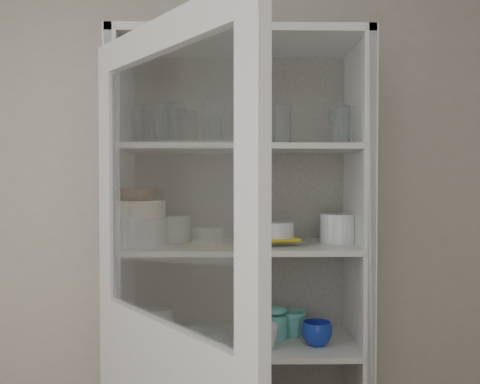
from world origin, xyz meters
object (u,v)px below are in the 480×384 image
at_px(grey_bowl_stack, 338,228).
at_px(measuring_cups, 192,339).
at_px(pantry_cabinet, 240,316).
at_px(terracotta_bowl, 137,194).
at_px(plate_stack_back, 167,228).
at_px(cream_bowl, 137,209).
at_px(mug_white, 265,336).
at_px(goblet_1, 241,126).
at_px(mug_blue, 317,333).
at_px(glass_platter, 277,242).
at_px(teal_jar, 276,324).
at_px(plate_stack_front, 138,232).
at_px(white_ramekin, 277,230).
at_px(goblet_2, 250,125).
at_px(goblet_0, 181,126).
at_px(mug_teal, 294,323).
at_px(yellow_trivet, 277,239).
at_px(white_canister, 160,324).
at_px(goblet_3, 336,126).

relative_size(grey_bowl_stack, measuring_cups, 1.54).
distance_m(pantry_cabinet, terracotta_bowl, 0.68).
relative_size(plate_stack_back, terracotta_bowl, 0.98).
xyz_separation_m(plate_stack_back, cream_bowl, (-0.10, -0.15, 0.09)).
height_order(mug_white, measuring_cups, mug_white).
distance_m(goblet_1, grey_bowl_stack, 0.59).
bearing_deg(grey_bowl_stack, mug_blue, -137.71).
height_order(cream_bowl, glass_platter, cream_bowl).
bearing_deg(teal_jar, grey_bowl_stack, 0.02).
xyz_separation_m(plate_stack_front, white_ramekin, (0.56, 0.04, 0.00)).
distance_m(goblet_2, measuring_cups, 0.91).
bearing_deg(glass_platter, plate_stack_back, 166.23).
distance_m(pantry_cabinet, goblet_0, 0.85).
bearing_deg(terracotta_bowl, mug_teal, 10.18).
bearing_deg(plate_stack_front, mug_white, -5.98).
distance_m(goblet_0, plate_stack_front, 0.48).
height_order(yellow_trivet, mug_blue, yellow_trivet).
distance_m(goblet_2, terracotta_bowl, 0.55).
bearing_deg(mug_blue, goblet_0, 175.24).
xyz_separation_m(terracotta_bowl, white_canister, (0.08, 0.07, -0.54)).
distance_m(pantry_cabinet, glass_platter, 0.37).
relative_size(goblet_3, mug_blue, 1.52).
xyz_separation_m(pantry_cabinet, white_ramekin, (0.15, -0.09, 0.38)).
distance_m(goblet_3, plate_stack_front, 0.94).
relative_size(white_ramekin, grey_bowl_stack, 0.96).
bearing_deg(white_ramekin, pantry_cabinet, 149.27).
distance_m(pantry_cabinet, plate_stack_front, 0.57).
bearing_deg(mug_white, pantry_cabinet, 126.94).
xyz_separation_m(glass_platter, mug_white, (-0.05, -0.09, -0.36)).
xyz_separation_m(plate_stack_back, grey_bowl_stack, (0.72, -0.07, 0.00)).
bearing_deg(pantry_cabinet, teal_jar, -16.53).
height_order(goblet_2, mug_teal, goblet_2).
xyz_separation_m(white_ramekin, grey_bowl_stack, (0.26, 0.04, 0.00)).
bearing_deg(goblet_3, mug_blue, -125.86).
relative_size(pantry_cabinet, white_ramekin, 14.66).
xyz_separation_m(cream_bowl, white_ramekin, (0.56, 0.04, -0.09)).
distance_m(goblet_3, mug_white, 0.92).
bearing_deg(terracotta_bowl, glass_platter, 3.88).
bearing_deg(yellow_trivet, plate_stack_front, -176.12).
relative_size(mug_teal, mug_white, 1.07).
bearing_deg(yellow_trivet, goblet_0, 166.35).
xyz_separation_m(mug_white, measuring_cups, (-0.29, 0.07, -0.03)).
height_order(goblet_3, yellow_trivet, goblet_3).
height_order(plate_stack_back, mug_white, plate_stack_back).
relative_size(plate_stack_back, glass_platter, 0.65).
relative_size(cream_bowl, teal_jar, 1.90).
height_order(grey_bowl_stack, mug_teal, grey_bowl_stack).
bearing_deg(mug_blue, mug_teal, 131.58).
height_order(glass_platter, teal_jar, glass_platter).
distance_m(plate_stack_front, yellow_trivet, 0.56).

